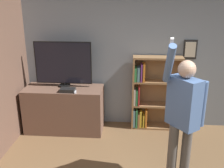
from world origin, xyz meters
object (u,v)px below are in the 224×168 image
(television, at_px, (63,64))
(person, at_px, (183,112))
(game_console, at_px, (68,90))
(bookshelf, at_px, (151,95))

(television, xyz_separation_m, person, (1.94, -1.49, -0.23))
(television, xyz_separation_m, game_console, (0.13, -0.30, -0.41))
(game_console, height_order, person, person)
(television, height_order, bookshelf, television)
(bookshelf, xyz_separation_m, person, (0.29, -1.62, 0.39))
(bookshelf, bearing_deg, game_console, -164.30)
(television, relative_size, bookshelf, 0.74)
(game_console, xyz_separation_m, bookshelf, (1.52, 0.43, -0.21))
(game_console, distance_m, person, 2.18)
(television, relative_size, person, 0.51)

